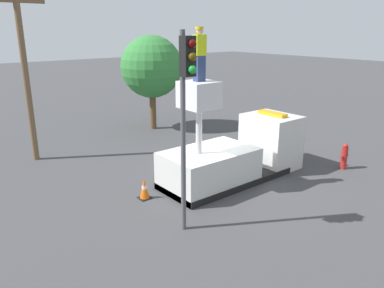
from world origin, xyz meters
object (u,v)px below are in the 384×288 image
fire_hydrant (344,156)px  traffic_cone_rear (144,189)px  worker (199,54)px  traffic_light_pole (186,96)px  utility_pole (25,70)px  tree_left_bg (152,67)px  bucket_truck (235,155)px

fire_hydrant → traffic_cone_rear: size_ratio=1.48×
worker → fire_hydrant: worker is taller
worker → traffic_light_pole: 3.03m
fire_hydrant → traffic_cone_rear: fire_hydrant is taller
traffic_light_pole → utility_pole: (-1.42, 9.13, -0.00)m
worker → traffic_light_pole: (-2.12, -2.00, -0.86)m
tree_left_bg → worker: bearing=-112.9°
traffic_light_pole → traffic_cone_rear: 4.45m
utility_pole → bucket_truck: bearing=-53.0°
bucket_truck → utility_pole: 9.43m
utility_pole → traffic_cone_rear: bearing=-76.0°
bucket_truck → traffic_light_pole: bearing=-153.2°
tree_left_bg → fire_hydrant: bearing=-76.4°
traffic_light_pole → tree_left_bg: traffic_light_pole is taller
traffic_cone_rear → utility_pole: utility_pole is taller
traffic_cone_rear → utility_pole: (-1.63, 6.52, 3.60)m
traffic_light_pole → tree_left_bg: 11.83m
bucket_truck → traffic_cone_rear: size_ratio=8.13×
fire_hydrant → tree_left_bg: tree_left_bg is taller
traffic_cone_rear → traffic_light_pole: bearing=-94.4°
traffic_light_pole → tree_left_bg: bearing=61.4°
tree_left_bg → bucket_truck: bearing=-101.5°
bucket_truck → fire_hydrant: 4.78m
bucket_truck → utility_pole: bearing=127.0°
worker → utility_pole: bearing=116.4°
traffic_cone_rear → tree_left_bg: 10.02m
worker → traffic_cone_rear: 4.89m
worker → tree_left_bg: (3.54, 8.38, -1.26)m
fire_hydrant → tree_left_bg: (-2.55, 10.53, 3.01)m
worker → traffic_light_pole: size_ratio=0.31×
fire_hydrant → tree_left_bg: 11.25m
tree_left_bg → utility_pole: bearing=-170.0°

